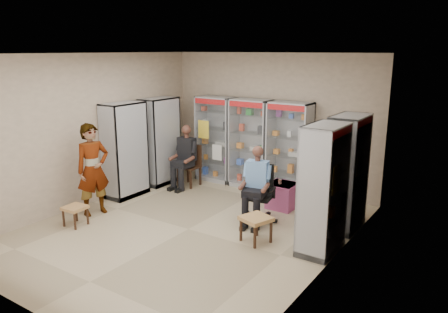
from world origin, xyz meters
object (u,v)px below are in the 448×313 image
Objects in this scene: cabinet_back_right at (289,149)px; woven_stool_a at (256,229)px; cabinet_left_near at (125,150)px; office_chair at (259,194)px; cabinet_back_mid at (251,144)px; cabinet_right_far at (347,173)px; cabinet_back_left at (216,139)px; seated_shopkeeper at (258,187)px; wooden_chair at (189,166)px; standing_man at (93,169)px; cabinet_left_far at (160,141)px; cabinet_right_near at (323,190)px; woven_stool_b at (76,216)px; pink_trunk at (282,196)px.

woven_stool_a is at bearing -75.82° from cabinet_back_right.
office_chair is (3.06, 0.33, -0.48)m from cabinet_left_near.
cabinet_back_mid is 1.00× the size of cabinet_right_far.
cabinet_back_left is 1.50× the size of seated_shopkeeper.
cabinet_back_right is 2.33m from wooden_chair.
cabinet_left_near is 1.56m from wooden_chair.
seated_shopkeeper is (1.18, -1.75, -0.33)m from cabinet_back_mid.
office_chair is (-1.40, -0.57, -0.48)m from cabinet_right_far.
cabinet_back_right is 4.03m from standing_man.
wooden_chair is at bearing 6.10° from standing_man.
office_chair is (0.23, -1.70, -0.48)m from cabinet_back_right.
cabinet_left_far is at bearing -163.61° from wooden_chair.
woven_stool_a is at bearing 106.01° from cabinet_right_near.
cabinet_right_far is 4.55m from cabinet_left_near.
seated_shopkeeper is (2.13, -1.75, -0.33)m from cabinet_back_left.
wooden_chair is (0.68, 1.30, -0.53)m from cabinet_left_near.
woven_stool_b is at bearing -148.28° from standing_man.
cabinet_back_mid is 2.77m from cabinet_left_near.
cabinet_left_far is at bearing 87.43° from cabinet_right_far.
cabinet_left_far reaches higher than office_chair.
cabinet_left_near reaches higher than office_chair.
pink_trunk is at bearing 110.63° from cabinet_left_near.
pink_trunk is at bearing -34.67° from cabinet_back_mid.
wooden_chair is (-3.78, 1.50, -0.53)m from cabinet_right_near.
cabinet_back_right and cabinet_left_near have the same top height.
wooden_chair is 2.59m from seated_shopkeeper.
pink_trunk is 1.45× the size of woven_stool_b.
cabinet_left_far is 3.89m from woven_stool_a.
cabinet_right_far is 1.88m from woven_stool_a.
seated_shopkeeper is (2.38, -1.02, 0.20)m from wooden_chair.
cabinet_right_near is at bearing 20.32° from woven_stool_b.
woven_stool_a is at bearing -32.66° from wooden_chair.
woven_stool_a is (0.41, -0.76, -0.45)m from seated_shopkeeper.
cabinet_back_mid is 2.13× the size of wooden_chair.
seated_shopkeeper is (-1.40, 0.48, -0.33)m from cabinet_right_near.
cabinet_back_right reaches higher than office_chair.
seated_shopkeeper is at bearing -23.31° from wooden_chair.
cabinet_right_far reaches higher than pink_trunk.
cabinet_left_near is 1.50× the size of seated_shopkeeper.
cabinet_left_near reaches higher than standing_man.
cabinet_left_near is 1.93m from woven_stool_b.
cabinet_back_right is 3.48m from cabinet_left_near.
wooden_chair is 0.90× the size of office_chair.
cabinet_left_near is 1.13m from standing_man.
woven_stool_a is (-0.99, -1.39, -0.78)m from cabinet_right_far.
cabinet_right_near is (3.53, -2.23, 0.00)m from cabinet_back_left.
wooden_chair is 1.79× the size of pink_trunk.
cabinet_left_far reaches higher than woven_stool_a.
cabinet_right_near reaches higher than pink_trunk.
seated_shopkeeper is 2.54× the size of pink_trunk.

